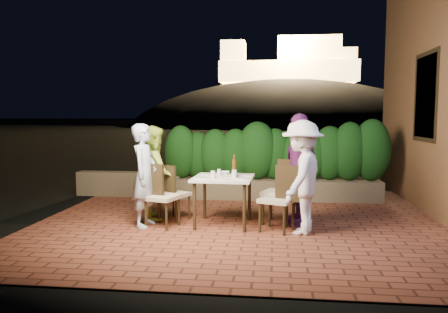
% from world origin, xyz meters
% --- Properties ---
extents(ground, '(400.00, 400.00, 0.00)m').
position_xyz_m(ground, '(0.00, 0.00, -0.02)').
color(ground, black).
rests_on(ground, ground).
extents(terrace_floor, '(7.00, 6.00, 0.15)m').
position_xyz_m(terrace_floor, '(0.00, 0.50, -0.07)').
color(terrace_floor, brown).
rests_on(terrace_floor, ground).
extents(window_pane, '(0.08, 1.00, 1.40)m').
position_xyz_m(window_pane, '(2.82, 1.50, 2.00)').
color(window_pane, black).
rests_on(window_pane, building_wall).
extents(window_frame, '(0.06, 1.15, 1.55)m').
position_xyz_m(window_frame, '(2.81, 1.50, 2.00)').
color(window_frame, black).
rests_on(window_frame, building_wall).
extents(planter, '(4.20, 0.55, 0.40)m').
position_xyz_m(planter, '(0.20, 2.30, 0.20)').
color(planter, brown).
rests_on(planter, ground).
extents(hedge, '(4.00, 0.70, 1.10)m').
position_xyz_m(hedge, '(0.20, 2.30, 0.95)').
color(hedge, '#113B10').
rests_on(hedge, planter).
extents(parapet, '(2.20, 0.30, 0.50)m').
position_xyz_m(parapet, '(-2.80, 2.30, 0.25)').
color(parapet, brown).
rests_on(parapet, ground).
extents(hill, '(52.00, 40.00, 22.00)m').
position_xyz_m(hill, '(2.00, 60.00, -4.00)').
color(hill, black).
rests_on(hill, ground).
extents(fortress, '(26.00, 8.00, 8.00)m').
position_xyz_m(fortress, '(2.00, 60.00, 10.50)').
color(fortress, '#FFCC7A').
rests_on(fortress, hill).
extents(dining_table, '(0.92, 0.92, 0.75)m').
position_xyz_m(dining_table, '(-0.56, 0.10, 0.38)').
color(dining_table, white).
rests_on(dining_table, ground).
extents(plate_nw, '(0.24, 0.24, 0.01)m').
position_xyz_m(plate_nw, '(-0.87, -0.09, 0.76)').
color(plate_nw, white).
rests_on(plate_nw, dining_table).
extents(plate_sw, '(0.21, 0.21, 0.01)m').
position_xyz_m(plate_sw, '(-0.84, 0.34, 0.76)').
color(plate_sw, white).
rests_on(plate_sw, dining_table).
extents(plate_ne, '(0.22, 0.22, 0.01)m').
position_xyz_m(plate_ne, '(-0.25, -0.11, 0.76)').
color(plate_ne, white).
rests_on(plate_ne, dining_table).
extents(plate_se, '(0.23, 0.23, 0.01)m').
position_xyz_m(plate_se, '(-0.26, 0.33, 0.76)').
color(plate_se, white).
rests_on(plate_se, dining_table).
extents(plate_centre, '(0.20, 0.20, 0.01)m').
position_xyz_m(plate_centre, '(-0.56, 0.09, 0.76)').
color(plate_centre, white).
rests_on(plate_centre, dining_table).
extents(plate_front, '(0.20, 0.20, 0.01)m').
position_xyz_m(plate_front, '(-0.56, -0.19, 0.76)').
color(plate_front, white).
rests_on(plate_front, dining_table).
extents(glass_nw, '(0.06, 0.06, 0.11)m').
position_xyz_m(glass_nw, '(-0.70, -0.06, 0.81)').
color(glass_nw, silver).
rests_on(glass_nw, dining_table).
extents(glass_sw, '(0.06, 0.06, 0.10)m').
position_xyz_m(glass_sw, '(-0.65, 0.25, 0.80)').
color(glass_sw, silver).
rests_on(glass_sw, dining_table).
extents(glass_ne, '(0.07, 0.07, 0.12)m').
position_xyz_m(glass_ne, '(-0.38, 0.01, 0.81)').
color(glass_ne, silver).
rests_on(glass_ne, dining_table).
extents(glass_se, '(0.06, 0.06, 0.10)m').
position_xyz_m(glass_se, '(-0.41, 0.22, 0.80)').
color(glass_se, silver).
rests_on(glass_se, dining_table).
extents(beer_bottle, '(0.07, 0.07, 0.34)m').
position_xyz_m(beer_bottle, '(-0.39, 0.11, 0.92)').
color(beer_bottle, '#482A0C').
rests_on(beer_bottle, dining_table).
extents(bowl, '(0.16, 0.16, 0.04)m').
position_xyz_m(bowl, '(-0.58, 0.42, 0.77)').
color(bowl, white).
rests_on(bowl, dining_table).
extents(chair_left_front, '(0.55, 0.55, 0.95)m').
position_xyz_m(chair_left_front, '(-1.46, -0.11, 0.48)').
color(chair_left_front, black).
rests_on(chair_left_front, ground).
extents(chair_left_back, '(0.54, 0.54, 0.87)m').
position_xyz_m(chair_left_back, '(-1.38, 0.35, 0.44)').
color(chair_left_back, black).
rests_on(chair_left_back, ground).
extents(chair_right_front, '(0.58, 0.58, 0.97)m').
position_xyz_m(chair_right_front, '(0.25, -0.16, 0.49)').
color(chair_right_front, black).
rests_on(chair_right_front, ground).
extents(chair_right_back, '(0.59, 0.59, 1.01)m').
position_xyz_m(chair_right_back, '(0.28, 0.31, 0.50)').
color(chair_right_back, black).
rests_on(chair_right_back, ground).
extents(diner_blue, '(0.41, 0.59, 1.56)m').
position_xyz_m(diner_blue, '(-1.73, -0.10, 0.78)').
color(diner_blue, silver).
rests_on(diner_blue, ground).
extents(diner_green, '(0.81, 0.90, 1.52)m').
position_xyz_m(diner_green, '(-1.72, 0.42, 0.76)').
color(diner_green, '#A9D141').
rests_on(diner_green, ground).
extents(diner_white, '(0.92, 1.19, 1.62)m').
position_xyz_m(diner_white, '(0.60, -0.23, 0.81)').
color(diner_white, white).
rests_on(diner_white, ground).
extents(diner_purple, '(0.74, 1.09, 1.71)m').
position_xyz_m(diner_purple, '(0.59, 0.30, 0.86)').
color(diner_purple, '#6C246E').
rests_on(diner_purple, ground).
extents(parapet_lamp, '(0.10, 0.10, 0.14)m').
position_xyz_m(parapet_lamp, '(-2.14, 2.30, 0.57)').
color(parapet_lamp, orange).
rests_on(parapet_lamp, parapet).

